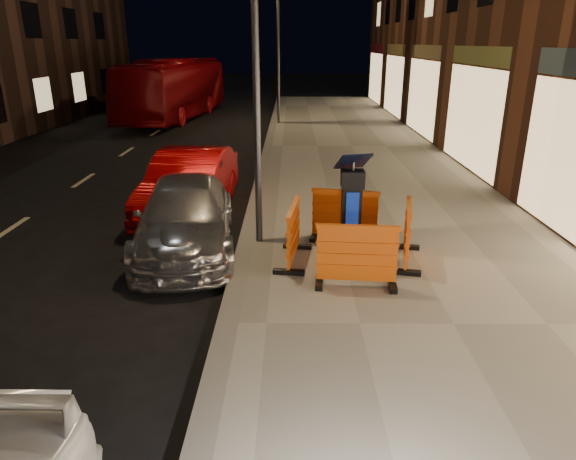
{
  "coord_description": "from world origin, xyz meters",
  "views": [
    {
      "loc": [
        0.85,
        -5.96,
        3.65
      ],
      "look_at": [
        0.8,
        1.0,
        1.1
      ],
      "focal_mm": 32.0,
      "sensor_mm": 36.0,
      "label": 1
    }
  ],
  "objects_px": {
    "barrier_back": "(345,216)",
    "car_silver": "(188,247)",
    "barrier_bldgside": "(407,234)",
    "bus_doubledecker": "(177,118)",
    "car_red": "(192,213)",
    "parking_kiosk": "(351,212)",
    "barrier_kerbside": "(293,233)",
    "barrier_front": "(357,256)"
  },
  "relations": [
    {
      "from": "barrier_back",
      "to": "parking_kiosk",
      "type": "bearing_deg",
      "value": -77.21
    },
    {
      "from": "parking_kiosk",
      "to": "barrier_kerbside",
      "type": "relative_size",
      "value": 1.4
    },
    {
      "from": "barrier_kerbside",
      "to": "bus_doubledecker",
      "type": "distance_m",
      "value": 19.46
    },
    {
      "from": "barrier_kerbside",
      "to": "barrier_bldgside",
      "type": "distance_m",
      "value": 1.9
    },
    {
      "from": "barrier_back",
      "to": "barrier_kerbside",
      "type": "xyz_separation_m",
      "value": [
        -0.95,
        -0.95,
        0.0
      ]
    },
    {
      "from": "barrier_kerbside",
      "to": "car_red",
      "type": "height_order",
      "value": "barrier_kerbside"
    },
    {
      "from": "barrier_kerbside",
      "to": "barrier_front",
      "type": "bearing_deg",
      "value": -127.21
    },
    {
      "from": "parking_kiosk",
      "to": "barrier_back",
      "type": "xyz_separation_m",
      "value": [
        0.0,
        0.95,
        -0.39
      ]
    },
    {
      "from": "barrier_kerbside",
      "to": "bus_doubledecker",
      "type": "xyz_separation_m",
      "value": [
        -5.9,
        18.53,
        -0.64
      ]
    },
    {
      "from": "parking_kiosk",
      "to": "barrier_front",
      "type": "distance_m",
      "value": 1.03
    },
    {
      "from": "parking_kiosk",
      "to": "car_silver",
      "type": "bearing_deg",
      "value": 171.82
    },
    {
      "from": "barrier_back",
      "to": "car_silver",
      "type": "relative_size",
      "value": 0.3
    },
    {
      "from": "barrier_back",
      "to": "barrier_kerbside",
      "type": "relative_size",
      "value": 1.0
    },
    {
      "from": "parking_kiosk",
      "to": "car_red",
      "type": "distance_m",
      "value": 4.58
    },
    {
      "from": "barrier_bldgside",
      "to": "barrier_front",
      "type": "bearing_deg",
      "value": 146.79
    },
    {
      "from": "barrier_front",
      "to": "bus_doubledecker",
      "type": "bearing_deg",
      "value": 114.16
    },
    {
      "from": "car_silver",
      "to": "barrier_bldgside",
      "type": "bearing_deg",
      "value": -21.13
    },
    {
      "from": "barrier_back",
      "to": "car_silver",
      "type": "xyz_separation_m",
      "value": [
        -2.95,
        0.01,
        -0.64
      ]
    },
    {
      "from": "car_silver",
      "to": "car_red",
      "type": "bearing_deg",
      "value": 90.97
    },
    {
      "from": "car_red",
      "to": "bus_doubledecker",
      "type": "relative_size",
      "value": 0.41
    },
    {
      "from": "parking_kiosk",
      "to": "barrier_kerbside",
      "type": "xyz_separation_m",
      "value": [
        -0.95,
        0.0,
        -0.39
      ]
    },
    {
      "from": "parking_kiosk",
      "to": "bus_doubledecker",
      "type": "bearing_deg",
      "value": 120.08
    },
    {
      "from": "car_red",
      "to": "bus_doubledecker",
      "type": "xyz_separation_m",
      "value": [
        -3.59,
        15.48,
        0.0
      ]
    },
    {
      "from": "barrier_back",
      "to": "barrier_bldgside",
      "type": "distance_m",
      "value": 1.34
    },
    {
      "from": "parking_kiosk",
      "to": "barrier_bldgside",
      "type": "bearing_deg",
      "value": 9.79
    },
    {
      "from": "barrier_back",
      "to": "bus_doubledecker",
      "type": "bearing_deg",
      "value": 124.08
    },
    {
      "from": "barrier_front",
      "to": "barrier_kerbside",
      "type": "bearing_deg",
      "value": 139.79
    },
    {
      "from": "barrier_back",
      "to": "car_red",
      "type": "height_order",
      "value": "barrier_back"
    },
    {
      "from": "barrier_kerbside",
      "to": "car_red",
      "type": "relative_size",
      "value": 0.3
    },
    {
      "from": "barrier_back",
      "to": "bus_doubledecker",
      "type": "height_order",
      "value": "bus_doubledecker"
    },
    {
      "from": "barrier_kerbside",
      "to": "barrier_bldgside",
      "type": "xyz_separation_m",
      "value": [
        1.9,
        0.0,
        0.0
      ]
    },
    {
      "from": "parking_kiosk",
      "to": "car_silver",
      "type": "height_order",
      "value": "parking_kiosk"
    },
    {
      "from": "parking_kiosk",
      "to": "barrier_front",
      "type": "relative_size",
      "value": 1.4
    },
    {
      "from": "barrier_back",
      "to": "car_red",
      "type": "distance_m",
      "value": 3.93
    },
    {
      "from": "car_red",
      "to": "car_silver",
      "type": "bearing_deg",
      "value": -78.15
    },
    {
      "from": "barrier_bldgside",
      "to": "car_silver",
      "type": "relative_size",
      "value": 0.3
    },
    {
      "from": "barrier_kerbside",
      "to": "car_silver",
      "type": "height_order",
      "value": "barrier_kerbside"
    },
    {
      "from": "barrier_front",
      "to": "barrier_bldgside",
      "type": "distance_m",
      "value": 1.34
    },
    {
      "from": "barrier_front",
      "to": "car_red",
      "type": "height_order",
      "value": "barrier_front"
    },
    {
      "from": "barrier_bldgside",
      "to": "bus_doubledecker",
      "type": "relative_size",
      "value": 0.12
    },
    {
      "from": "barrier_kerbside",
      "to": "parking_kiosk",
      "type": "bearing_deg",
      "value": -82.21
    },
    {
      "from": "barrier_bldgside",
      "to": "bus_doubledecker",
      "type": "bearing_deg",
      "value": 34.62
    }
  ]
}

